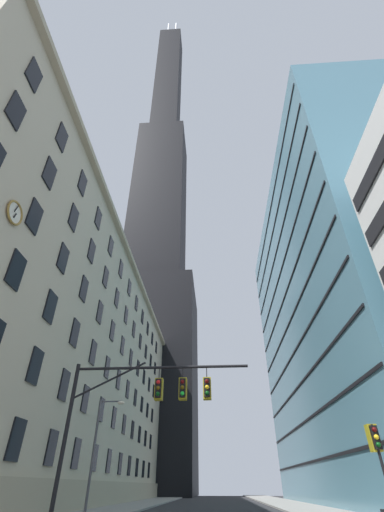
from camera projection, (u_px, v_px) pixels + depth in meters
The scene contains 6 objects.
station_building at pixel (77, 367), 44.33m from camera, with size 13.30×72.78×29.41m.
dark_skyscraper at pixel (157, 237), 110.88m from camera, with size 24.61×24.61×228.42m.
glass_office_midrise at pixel (356, 313), 46.77m from camera, with size 19.01×46.69×43.19m.
traffic_signal_mast at pixel (150, 401), 16.82m from camera, with size 9.11×0.63×7.05m.
traffic_light_near_right at pixel (376, 444), 14.24m from camera, with size 0.40×0.63×3.83m.
street_lamppost at pixel (99, 442), 24.17m from camera, with size 1.98×0.32×7.08m.
Camera 1 is at (0.63, -13.39, 1.75)m, focal length 23.76 mm.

